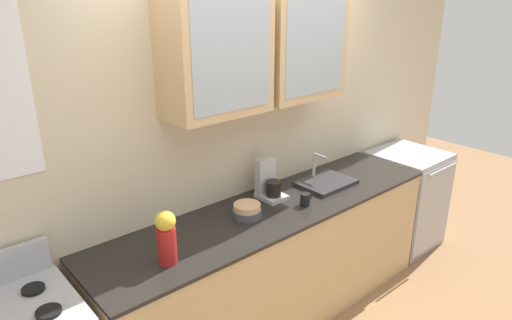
{
  "coord_description": "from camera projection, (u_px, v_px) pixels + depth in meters",
  "views": [
    {
      "loc": [
        -1.99,
        -2.09,
        2.35
      ],
      "look_at": [
        -0.18,
        0.0,
        1.31
      ],
      "focal_mm": 32.38,
      "sensor_mm": 36.0,
      "label": 1
    }
  ],
  "objects": [
    {
      "name": "cup_near_sink",
      "position": [
        305.0,
        199.0,
        3.22
      ],
      "size": [
        0.1,
        0.07,
        0.09
      ],
      "color": "black",
      "rests_on": "counter"
    },
    {
      "name": "vase",
      "position": [
        166.0,
        236.0,
        2.51
      ],
      "size": [
        0.11,
        0.11,
        0.31
      ],
      "color": "#B21E1E",
      "rests_on": "counter"
    },
    {
      "name": "ground_plane",
      "position": [
        273.0,
        315.0,
        3.52
      ],
      "size": [
        10.0,
        10.0,
        0.0
      ],
      "primitive_type": "plane",
      "color": "#936B47"
    },
    {
      "name": "dishwasher",
      "position": [
        405.0,
        198.0,
        4.41
      ],
      "size": [
        0.61,
        0.65,
        0.92
      ],
      "color": "#ADAFB5",
      "rests_on": "ground_plane"
    },
    {
      "name": "bowl_stack",
      "position": [
        247.0,
        211.0,
        3.05
      ],
      "size": [
        0.19,
        0.19,
        0.09
      ],
      "color": "#4C4C54",
      "rests_on": "counter"
    },
    {
      "name": "counter",
      "position": [
        274.0,
        264.0,
        3.36
      ],
      "size": [
        2.72,
        0.67,
        0.92
      ],
      "color": "tan",
      "rests_on": "ground_plane"
    },
    {
      "name": "sink_faucet",
      "position": [
        325.0,
        182.0,
        3.57
      ],
      "size": [
        0.42,
        0.32,
        0.22
      ],
      "color": "#2D2D30",
      "rests_on": "counter"
    },
    {
      "name": "coffee_maker",
      "position": [
        269.0,
        183.0,
        3.32
      ],
      "size": [
        0.17,
        0.2,
        0.29
      ],
      "color": "#B7B7BC",
      "rests_on": "counter"
    },
    {
      "name": "back_wall_unit",
      "position": [
        243.0,
        119.0,
        3.24
      ],
      "size": [
        5.21,
        0.44,
        2.74
      ],
      "color": "beige",
      "rests_on": "ground_plane"
    }
  ]
}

